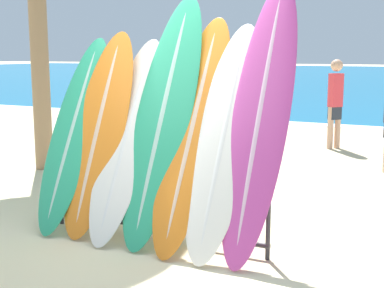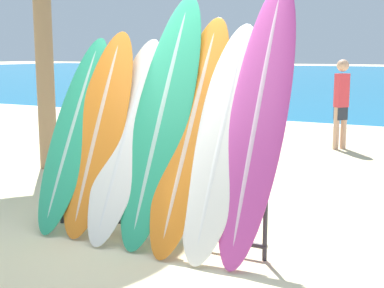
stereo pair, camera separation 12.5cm
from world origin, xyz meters
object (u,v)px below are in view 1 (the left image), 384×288
(surfboard_slot_0, at_px, (74,132))
(person_near_water, at_px, (335,100))
(surfboard_rack, at_px, (154,196))
(surfboard_slot_3, at_px, (163,116))
(surfboard_slot_4, at_px, (193,130))
(surfboard_slot_6, at_px, (260,116))
(surfboard_slot_1, at_px, (99,131))
(surfboard_slot_2, at_px, (127,137))
(surfboard_slot_5, at_px, (225,137))

(surfboard_slot_0, xyz_separation_m, person_near_water, (1.47, 5.66, -0.07))
(surfboard_rack, height_order, surfboard_slot_3, surfboard_slot_3)
(surfboard_rack, xyz_separation_m, surfboard_slot_4, (0.34, 0.13, 0.62))
(surfboard_slot_0, distance_m, surfboard_slot_3, 1.00)
(surfboard_slot_4, bearing_deg, surfboard_slot_3, 174.12)
(surfboard_slot_6, bearing_deg, surfboard_slot_1, -176.09)
(surfboard_rack, bearing_deg, surfboard_slot_1, 174.04)
(surfboard_slot_2, distance_m, surfboard_slot_3, 0.42)
(surfboard_rack, height_order, surfboard_slot_4, surfboard_slot_4)
(surfboard_slot_2, xyz_separation_m, person_near_water, (0.84, 5.64, -0.06))
(surfboard_slot_2, bearing_deg, surfboard_slot_4, 4.90)
(surfboard_slot_2, distance_m, surfboard_slot_5, 1.00)
(surfboard_slot_1, distance_m, surfboard_slot_4, 1.00)
(surfboard_rack, distance_m, surfboard_slot_0, 1.11)
(surfboard_rack, height_order, surfboard_slot_1, surfboard_slot_1)
(surfboard_slot_2, height_order, person_near_water, surfboard_slot_2)
(surfboard_slot_1, bearing_deg, surfboard_slot_2, 1.41)
(surfboard_rack, distance_m, surfboard_slot_2, 0.63)
(surfboard_slot_0, height_order, surfboard_slot_4, surfboard_slot_4)
(surfboard_slot_0, bearing_deg, surfboard_slot_5, 1.43)
(surfboard_slot_0, relative_size, surfboard_slot_4, 0.91)
(surfboard_slot_0, relative_size, surfboard_slot_1, 0.97)
(surfboard_slot_4, relative_size, surfboard_slot_5, 1.04)
(surfboard_slot_6, bearing_deg, surfboard_slot_0, -176.53)
(surfboard_rack, height_order, surfboard_slot_5, surfboard_slot_5)
(surfboard_rack, distance_m, surfboard_slot_5, 0.89)
(surfboard_slot_1, relative_size, surfboard_slot_5, 0.97)
(surfboard_slot_1, distance_m, surfboard_slot_5, 1.32)
(surfboard_rack, bearing_deg, surfboard_slot_3, 86.38)
(person_near_water, bearing_deg, surfboard_slot_6, 42.63)
(surfboard_slot_3, bearing_deg, surfboard_rack, -93.62)
(surfboard_slot_0, xyz_separation_m, surfboard_slot_2, (0.63, 0.01, -0.01))
(person_near_water, bearing_deg, surfboard_slot_1, 26.25)
(person_near_water, bearing_deg, surfboard_slot_0, 23.33)
(surfboard_slot_0, relative_size, person_near_water, 1.18)
(surfboard_slot_6, bearing_deg, surfboard_rack, -169.42)
(surfboard_slot_4, height_order, surfboard_slot_5, surfboard_slot_4)
(surfboard_slot_0, height_order, surfboard_slot_2, surfboard_slot_0)
(surfboard_slot_4, xyz_separation_m, person_near_water, (0.17, 5.59, -0.16))
(surfboard_slot_5, relative_size, person_near_water, 1.25)
(surfboard_rack, xyz_separation_m, surfboard_slot_3, (0.01, 0.17, 0.73))
(surfboard_slot_1, xyz_separation_m, surfboard_slot_4, (1.00, 0.07, 0.06))
(surfboard_rack, relative_size, surfboard_slot_4, 1.08)
(surfboard_slot_0, bearing_deg, surfboard_slot_3, 6.14)
(surfboard_rack, xyz_separation_m, surfboard_slot_5, (0.66, 0.10, 0.59))
(surfboard_slot_1, bearing_deg, surfboard_slot_0, -178.88)
(surfboard_slot_1, bearing_deg, surfboard_rack, -5.96)
(surfboard_slot_4, height_order, surfboard_slot_6, surfboard_slot_6)
(surfboard_rack, bearing_deg, surfboard_slot_0, 176.27)
(surfboard_slot_4, bearing_deg, surfboard_slot_5, -5.39)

